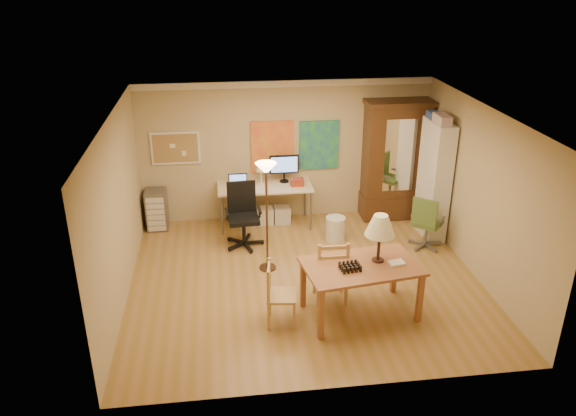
{
  "coord_description": "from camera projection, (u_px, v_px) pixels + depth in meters",
  "views": [
    {
      "loc": [
        -1.25,
        -7.64,
        4.67
      ],
      "look_at": [
        -0.23,
        0.3,
        1.14
      ],
      "focal_mm": 35.0,
      "sensor_mm": 36.0,
      "label": 1
    }
  ],
  "objects": [
    {
      "name": "crown_molding",
      "position": [
        285.0,
        84.0,
        10.13
      ],
      "size": [
        5.5,
        0.08,
        0.12
      ],
      "primitive_type": "cube",
      "color": "white",
      "rests_on": "floor"
    },
    {
      "name": "torchiere_lamp",
      "position": [
        266.0,
        185.0,
        8.7
      ],
      "size": [
        0.34,
        0.34,
        1.84
      ],
      "color": "#462D1C",
      "rests_on": "floor"
    },
    {
      "name": "dining_table",
      "position": [
        368.0,
        254.0,
        7.77
      ],
      "size": [
        1.72,
        1.18,
        1.5
      ],
      "color": "brown",
      "rests_on": "floor"
    },
    {
      "name": "floor",
      "position": [
        305.0,
        280.0,
        8.97
      ],
      "size": [
        5.5,
        5.5,
        0.0
      ],
      "primitive_type": "plane",
      "color": "olive",
      "rests_on": "ground"
    },
    {
      "name": "office_chair_black",
      "position": [
        244.0,
        229.0,
        9.96
      ],
      "size": [
        0.7,
        0.7,
        1.14
      ],
      "color": "black",
      "rests_on": "floor"
    },
    {
      "name": "armoire",
      "position": [
        394.0,
        168.0,
        10.83
      ],
      "size": [
        1.27,
        0.6,
        2.33
      ],
      "color": "#37250F",
      "rests_on": "floor"
    },
    {
      "name": "ladder_chair_back",
      "position": [
        331.0,
        272.0,
        8.24
      ],
      "size": [
        0.49,
        0.47,
        1.03
      ],
      "color": "#9E7B48",
      "rests_on": "floor"
    },
    {
      "name": "art_panel_left",
      "position": [
        272.0,
        147.0,
        10.59
      ],
      "size": [
        0.8,
        0.04,
        1.0
      ],
      "primitive_type": "cube",
      "color": "yellow",
      "rests_on": "floor"
    },
    {
      "name": "wastebin",
      "position": [
        335.0,
        229.0,
        10.16
      ],
      "size": [
        0.36,
        0.36,
        0.45
      ],
      "primitive_type": "cylinder",
      "color": "silver",
      "rests_on": "floor"
    },
    {
      "name": "corkboard",
      "position": [
        176.0,
        148.0,
        10.36
      ],
      "size": [
        0.9,
        0.04,
        0.62
      ],
      "primitive_type": "cube",
      "color": "#A6804E",
      "rests_on": "floor"
    },
    {
      "name": "bookshelf",
      "position": [
        434.0,
        180.0,
        10.06
      ],
      "size": [
        0.32,
        0.86,
        2.14
      ],
      "color": "white",
      "rests_on": "floor"
    },
    {
      "name": "office_chair_green",
      "position": [
        425.0,
        234.0,
        9.88
      ],
      "size": [
        0.63,
        0.63,
        0.98
      ],
      "color": "slate",
      "rests_on": "floor"
    },
    {
      "name": "drawer_cart",
      "position": [
        157.0,
        210.0,
        10.56
      ],
      "size": [
        0.38,
        0.45,
        0.76
      ],
      "color": "slate",
      "rests_on": "floor"
    },
    {
      "name": "art_panel_right",
      "position": [
        319.0,
        145.0,
        10.7
      ],
      "size": [
        0.75,
        0.04,
        0.95
      ],
      "primitive_type": "cube",
      "color": "#246290",
      "rests_on": "floor"
    },
    {
      "name": "ladder_chair_left",
      "position": [
        279.0,
        296.0,
        7.75
      ],
      "size": [
        0.46,
        0.48,
        0.92
      ],
      "color": "#9E7B48",
      "rests_on": "floor"
    },
    {
      "name": "computer_desk",
      "position": [
        267.0,
        200.0,
        10.68
      ],
      "size": [
        1.77,
        0.77,
        1.34
      ],
      "color": "beige",
      "rests_on": "floor"
    }
  ]
}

